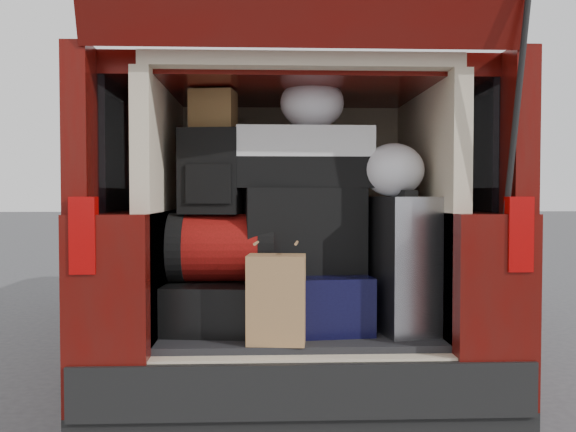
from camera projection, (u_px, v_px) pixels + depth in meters
name	position (u px, v px, depth m)	size (l,w,h in m)	color
minivan	(285.00, 230.00, 4.59)	(1.90, 5.35, 2.77)	black
load_floor	(296.00, 376.00, 3.03)	(1.24, 1.05, 0.55)	black
black_hardshell	(215.00, 303.00, 2.89)	(0.40, 0.55, 0.22)	black
navy_hardshell	(309.00, 299.00, 2.91)	(0.49, 0.60, 0.26)	black
silver_roller	(402.00, 264.00, 2.82)	(0.26, 0.41, 0.62)	silver
kraft_bag	(276.00, 299.00, 2.57)	(0.24, 0.15, 0.37)	#A67F4B
red_duffel	(222.00, 248.00, 2.86)	(0.49, 0.32, 0.32)	maroon
black_soft_case	(303.00, 230.00, 2.91)	(0.55, 0.33, 0.40)	black
backpack	(210.00, 172.00, 2.83)	(0.28, 0.17, 0.40)	black
twotone_duffel	(304.00, 158.00, 2.92)	(0.64, 0.33, 0.28)	silver
grocery_sack_lower	(213.00, 111.00, 2.89)	(0.20, 0.17, 0.19)	brown
plastic_bag_center	(312.00, 103.00, 2.92)	(0.31, 0.29, 0.25)	white
plastic_bag_right	(393.00, 170.00, 2.82)	(0.29, 0.27, 0.25)	white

